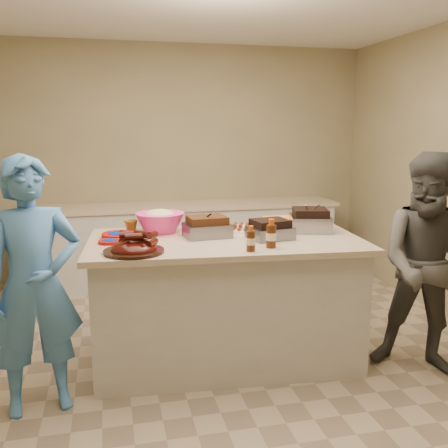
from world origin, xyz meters
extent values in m
cube|color=#47230F|center=(-0.09, 0.23, 0.95)|extent=(0.35, 0.28, 0.10)
cube|color=black|center=(0.34, 0.06, 0.95)|extent=(0.34, 0.30, 0.09)
cube|color=gray|center=(0.74, 0.25, 0.95)|extent=(0.38, 0.38, 0.12)
cylinder|color=silver|center=(0.26, 0.38, 0.95)|extent=(0.38, 0.38, 0.05)
cube|color=orange|center=(0.58, 0.45, 0.95)|extent=(0.33, 0.25, 0.09)
cylinder|color=#3E1D0A|center=(0.10, -0.28, 0.95)|extent=(0.06, 0.06, 0.17)
cylinder|color=#3E1D0A|center=(0.26, -0.21, 0.95)|extent=(0.07, 0.07, 0.20)
cylinder|color=yellow|center=(-0.06, 0.19, 0.95)|extent=(0.05, 0.05, 0.12)
imported|color=silver|center=(-0.01, 0.36, 0.95)|extent=(0.15, 0.06, 0.15)
cylinder|color=#920A06|center=(-0.73, 0.36, 0.95)|extent=(0.28, 0.28, 0.03)
cylinder|color=#920A06|center=(-0.81, 0.17, 0.95)|extent=(0.17, 0.17, 0.02)
imported|color=olive|center=(-0.64, 0.53, 0.95)|extent=(0.11, 0.10, 0.10)
cube|color=#920A06|center=(-0.10, 0.51, 0.95)|extent=(0.22, 0.18, 0.10)
imported|color=#4580C1|center=(-1.27, -0.27, 0.00)|extent=(0.89, 1.69, 0.38)
imported|color=#4C4A44|center=(1.40, -0.38, 0.00)|extent=(1.53, 1.75, 0.60)
camera|label=1|loc=(-0.81, -3.36, 1.75)|focal=40.00mm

